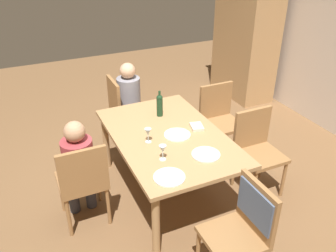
{
  "coord_description": "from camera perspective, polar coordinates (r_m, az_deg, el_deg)",
  "views": [
    {
      "loc": [
        2.82,
        -1.29,
        2.59
      ],
      "look_at": [
        0.0,
        0.0,
        0.84
      ],
      "focal_mm": 38.19,
      "sensor_mm": 36.0,
      "label": 1
    }
  ],
  "objects": [
    {
      "name": "dinner_plate_guest_left",
      "position": [
        3.31,
        6.06,
        -4.54
      ],
      "size": [
        0.27,
        0.27,
        0.01
      ],
      "primitive_type": "cylinder",
      "color": "silver",
      "rests_on": "dining_table"
    },
    {
      "name": "wine_glass_near_left",
      "position": [
        3.18,
        -0.85,
        -3.79
      ],
      "size": [
        0.07,
        0.07,
        0.15
      ],
      "color": "silver",
      "rests_on": "dining_table"
    },
    {
      "name": "dinner_plate_host",
      "position": [
        3.02,
        0.2,
        -8.16
      ],
      "size": [
        0.27,
        0.27,
        0.01
      ],
      "primitive_type": "cylinder",
      "color": "white",
      "rests_on": "dining_table"
    },
    {
      "name": "chair_far_left",
      "position": [
        4.45,
        8.22,
        1.56
      ],
      "size": [
        0.44,
        0.44,
        0.92
      ],
      "rotation": [
        0.0,
        0.0,
        -1.57
      ],
      "color": "olive",
      "rests_on": "ground_plane"
    },
    {
      "name": "ground_plane",
      "position": [
        4.04,
        0.0,
        -10.49
      ],
      "size": [
        10.0,
        10.0,
        0.0
      ],
      "primitive_type": "plane",
      "color": "brown"
    },
    {
      "name": "person_woman_host",
      "position": [
        3.47,
        -14.06,
        -5.86
      ],
      "size": [
        0.33,
        0.29,
        1.1
      ],
      "rotation": [
        0.0,
        0.0,
        1.57
      ],
      "color": "#33333D",
      "rests_on": "ground_plane"
    },
    {
      "name": "armoire_cabinet",
      "position": [
        6.13,
        12.38,
        14.63
      ],
      "size": [
        1.18,
        0.62,
        2.18
      ],
      "color": "#A87F51",
      "rests_on": "ground_plane"
    },
    {
      "name": "folded_napkin",
      "position": [
        3.73,
        4.59,
        -0.08
      ],
      "size": [
        0.18,
        0.15,
        0.03
      ],
      "primitive_type": "cube",
      "rotation": [
        0.0,
        0.0,
        -0.24
      ],
      "color": "beige",
      "rests_on": "dining_table"
    },
    {
      "name": "person_man_bearded",
      "position": [
        4.67,
        -5.93,
        4.58
      ],
      "size": [
        0.3,
        0.34,
        1.11
      ],
      "color": "#33333D",
      "rests_on": "ground_plane"
    },
    {
      "name": "wine_bottle_tall_green",
      "position": [
        3.91,
        -1.34,
        3.45
      ],
      "size": [
        0.07,
        0.07,
        0.29
      ],
      "color": "#19381E",
      "rests_on": "dining_table"
    },
    {
      "name": "chair_left_end",
      "position": [
        4.68,
        -7.16,
        3.09
      ],
      "size": [
        0.44,
        0.44,
        0.92
      ],
      "color": "olive",
      "rests_on": "ground_plane"
    },
    {
      "name": "dinner_plate_guest_right",
      "position": [
        3.59,
        1.49,
        -1.4
      ],
      "size": [
        0.27,
        0.27,
        0.01
      ],
      "primitive_type": "cylinder",
      "color": "white",
      "rests_on": "dining_table"
    },
    {
      "name": "wine_glass_centre",
      "position": [
        3.44,
        -3.21,
        -1.05
      ],
      "size": [
        0.07,
        0.07,
        0.15
      ],
      "color": "silver",
      "rests_on": "dining_table"
    },
    {
      "name": "chair_far_right",
      "position": [
        3.94,
        13.95,
        -3.1
      ],
      "size": [
        0.44,
        0.44,
        0.92
      ],
      "rotation": [
        0.0,
        0.0,
        -1.57
      ],
      "color": "olive",
      "rests_on": "ground_plane"
    },
    {
      "name": "dining_table",
      "position": [
        3.65,
        0.0,
        -2.47
      ],
      "size": [
        1.66,
        1.06,
        0.74
      ],
      "color": "#A87F51",
      "rests_on": "ground_plane"
    },
    {
      "name": "chair_right_end",
      "position": [
        2.93,
        12.56,
        -14.5
      ],
      "size": [
        0.44,
        0.46,
        0.92
      ],
      "rotation": [
        0.0,
        0.0,
        3.14
      ],
      "color": "olive",
      "rests_on": "ground_plane"
    },
    {
      "name": "handbag",
      "position": [
        4.37,
        10.85,
        -5.83
      ],
      "size": [
        0.18,
        0.3,
        0.22
      ],
      "primitive_type": "cube",
      "rotation": [
        0.0,
        0.0,
        -1.35
      ],
      "color": "brown",
      "rests_on": "ground_plane"
    },
    {
      "name": "chair_near",
      "position": [
        3.44,
        -13.45,
        -8.28
      ],
      "size": [
        0.44,
        0.44,
        0.92
      ],
      "rotation": [
        0.0,
        0.0,
        1.57
      ],
      "color": "olive",
      "rests_on": "ground_plane"
    }
  ]
}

